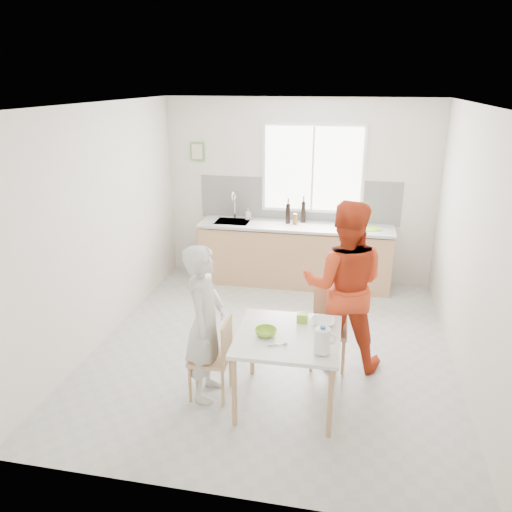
{
  "coord_description": "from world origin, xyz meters",
  "views": [
    {
      "loc": [
        0.81,
        -5.05,
        2.94
      ],
      "look_at": [
        -0.24,
        0.2,
        1.03
      ],
      "focal_mm": 35.0,
      "sensor_mm": 36.0,
      "label": 1
    }
  ],
  "objects": [
    {
      "name": "kitchen_counter",
      "position": [
        -0.0,
        1.95,
        0.42
      ],
      "size": [
        2.84,
        0.64,
        1.37
      ],
      "color": "tan",
      "rests_on": "ground"
    },
    {
      "name": "jar_amber",
      "position": [
        -0.01,
        1.97,
        1.0
      ],
      "size": [
        0.06,
        0.06,
        0.16
      ],
      "primitive_type": "cylinder",
      "color": "brown",
      "rests_on": "kitchen_counter"
    },
    {
      "name": "window",
      "position": [
        0.2,
        2.23,
        1.7
      ],
      "size": [
        1.5,
        0.06,
        1.3
      ],
      "color": "white",
      "rests_on": "room_shell"
    },
    {
      "name": "picture_frame",
      "position": [
        -1.55,
        2.23,
        1.9
      ],
      "size": [
        0.22,
        0.03,
        0.28
      ],
      "color": "#639845",
      "rests_on": "room_shell"
    },
    {
      "name": "ground",
      "position": [
        0.0,
        0.0,
        0.0
      ],
      "size": [
        4.5,
        4.5,
        0.0
      ],
      "primitive_type": "plane",
      "color": "#B7B7B2",
      "rests_on": "ground"
    },
    {
      "name": "cutting_board",
      "position": [
        1.03,
        1.93,
        0.93
      ],
      "size": [
        0.41,
        0.34,
        0.01
      ],
      "primitive_type": "cube",
      "rotation": [
        0.0,
        0.0,
        0.31
      ],
      "color": "#8FCD2F",
      "rests_on": "kitchen_counter"
    },
    {
      "name": "person_red",
      "position": [
        0.77,
        -0.19,
        0.91
      ],
      "size": [
        0.89,
        0.7,
        1.82
      ],
      "primitive_type": "imported",
      "rotation": [
        0.0,
        0.0,
        3.16
      ],
      "color": "red",
      "rests_on": "ground"
    },
    {
      "name": "soap_bottle",
      "position": [
        -0.75,
        2.12,
        1.01
      ],
      "size": [
        0.1,
        0.1,
        0.17
      ],
      "primitive_type": "imported",
      "rotation": [
        0.0,
        0.0,
        0.41
      ],
      "color": "#999999",
      "rests_on": "kitchen_counter"
    },
    {
      "name": "chair_far",
      "position": [
        0.64,
        -0.2,
        0.46
      ],
      "size": [
        0.39,
        0.39,
        0.84
      ],
      "rotation": [
        0.0,
        0.0,
        0.01
      ],
      "color": "tan",
      "rests_on": "ground"
    },
    {
      "name": "bowl_green",
      "position": [
        0.1,
        -1.07,
        0.76
      ],
      "size": [
        0.2,
        0.2,
        0.06
      ],
      "primitive_type": "imported",
      "rotation": [
        0.0,
        0.0,
        0.01
      ],
      "color": "#89BF2C",
      "rests_on": "dining_table"
    },
    {
      "name": "spoon",
      "position": [
        0.23,
        -1.24,
        0.74
      ],
      "size": [
        0.15,
        0.07,
        0.01
      ],
      "primitive_type": "cylinder",
      "rotation": [
        0.0,
        1.57,
        0.36
      ],
      "color": "#A5A5AA",
      "rests_on": "dining_table"
    },
    {
      "name": "room_shell",
      "position": [
        0.0,
        0.0,
        1.64
      ],
      "size": [
        4.5,
        4.5,
        4.5
      ],
      "color": "silver",
      "rests_on": "ground"
    },
    {
      "name": "green_box",
      "position": [
        0.4,
        -0.74,
        0.78
      ],
      "size": [
        0.1,
        0.1,
        0.09
      ],
      "primitive_type": "cube",
      "rotation": [
        0.0,
        0.0,
        0.01
      ],
      "color": "#8BCC2F",
      "rests_on": "dining_table"
    },
    {
      "name": "backsplash",
      "position": [
        0.0,
        2.24,
        1.23
      ],
      "size": [
        3.0,
        0.02,
        0.65
      ],
      "primitive_type": "cube",
      "color": "white",
      "rests_on": "room_shell"
    },
    {
      "name": "bowl_white",
      "position": [
        0.6,
        -0.76,
        0.76
      ],
      "size": [
        0.23,
        0.23,
        0.06
      ],
      "primitive_type": "imported",
      "rotation": [
        0.0,
        0.0,
        0.01
      ],
      "color": "white",
      "rests_on": "dining_table"
    },
    {
      "name": "wine_bottle_a",
      "position": [
        0.09,
        2.11,
        1.08
      ],
      "size": [
        0.07,
        0.07,
        0.32
      ],
      "primitive_type": "cylinder",
      "color": "black",
      "rests_on": "kitchen_counter"
    },
    {
      "name": "wine_bottle_b",
      "position": [
        -0.12,
        2.01,
        1.07
      ],
      "size": [
        0.07,
        0.07,
        0.3
      ],
      "primitive_type": "cylinder",
      "color": "black",
      "rests_on": "kitchen_counter"
    },
    {
      "name": "milk_jug",
      "position": [
        0.63,
        -1.29,
        0.86
      ],
      "size": [
        0.19,
        0.14,
        0.24
      ],
      "rotation": [
        0.0,
        0.0,
        0.01
      ],
      "color": "white",
      "rests_on": "dining_table"
    },
    {
      "name": "dining_table",
      "position": [
        0.3,
        -1.02,
        0.65
      ],
      "size": [
        0.96,
        0.96,
        0.73
      ],
      "rotation": [
        0.0,
        0.0,
        0.01
      ],
      "color": "white",
      "rests_on": "ground"
    },
    {
      "name": "person_white",
      "position": [
        -0.48,
        -1.03,
        0.77
      ],
      "size": [
        0.38,
        0.57,
        1.54
      ],
      "primitive_type": "imported",
      "rotation": [
        0.0,
        0.0,
        1.59
      ],
      "color": "silver",
      "rests_on": "ground"
    },
    {
      "name": "chair_left",
      "position": [
        -0.38,
        -1.03,
        0.45
      ],
      "size": [
        0.38,
        0.38,
        0.81
      ],
      "rotation": [
        0.0,
        0.0,
        -1.56
      ],
      "color": "tan",
      "rests_on": "ground"
    }
  ]
}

